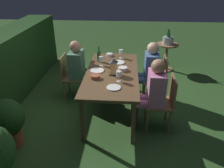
# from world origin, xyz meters

# --- Properties ---
(ground_plane) EXTENTS (16.00, 16.00, 0.00)m
(ground_plane) POSITION_xyz_m (0.00, 0.00, 0.00)
(ground_plane) COLOR #2D5123
(dining_table) EXTENTS (1.82, 0.86, 0.76)m
(dining_table) POSITION_xyz_m (0.00, 0.00, 0.70)
(dining_table) COLOR brown
(dining_table) RESTS_ON ground
(chair_side_left_b) EXTENTS (0.42, 0.40, 0.87)m
(chair_side_left_b) POSITION_xyz_m (0.41, -0.82, 0.49)
(chair_side_left_b) COLOR brown
(chair_side_left_b) RESTS_ON ground
(person_in_blue) EXTENTS (0.38, 0.47, 1.15)m
(person_in_blue) POSITION_xyz_m (0.41, -0.62, 0.64)
(person_in_blue) COLOR #426699
(person_in_blue) RESTS_ON ground
(chair_side_right_b) EXTENTS (0.42, 0.40, 0.87)m
(chair_side_right_b) POSITION_xyz_m (0.41, 0.82, 0.49)
(chair_side_right_b) COLOR brown
(chair_side_right_b) RESTS_ON ground
(person_in_green) EXTENTS (0.38, 0.47, 1.15)m
(person_in_green) POSITION_xyz_m (0.41, 0.62, 0.64)
(person_in_green) COLOR #4C7A5B
(person_in_green) RESTS_ON ground
(chair_side_left_a) EXTENTS (0.42, 0.40, 0.87)m
(chair_side_left_a) POSITION_xyz_m (-0.41, -0.82, 0.49)
(chair_side_left_a) COLOR brown
(chair_side_left_a) RESTS_ON ground
(person_in_pink) EXTENTS (0.38, 0.47, 1.15)m
(person_in_pink) POSITION_xyz_m (-0.41, -0.62, 0.64)
(person_in_pink) COLOR #C675A3
(person_in_pink) RESTS_ON ground
(lantern_centerpiece) EXTENTS (0.15, 0.15, 0.27)m
(lantern_centerpiece) POSITION_xyz_m (-0.10, -0.03, 0.90)
(lantern_centerpiece) COLOR black
(lantern_centerpiece) RESTS_ON dining_table
(green_bottle_on_table) EXTENTS (0.07, 0.07, 0.29)m
(green_bottle_on_table) POSITION_xyz_m (0.46, 0.27, 0.87)
(green_bottle_on_table) COLOR #1E5B2D
(green_bottle_on_table) RESTS_ON dining_table
(wine_glass_a) EXTENTS (0.08, 0.08, 0.17)m
(wine_glass_a) POSITION_xyz_m (-0.35, -0.12, 0.87)
(wine_glass_a) COLOR silver
(wine_glass_a) RESTS_ON dining_table
(wine_glass_b) EXTENTS (0.08, 0.08, 0.17)m
(wine_glass_b) POSITION_xyz_m (0.66, -0.12, 0.87)
(wine_glass_b) COLOR silver
(wine_glass_b) RESTS_ON dining_table
(wine_glass_c) EXTENTS (0.08, 0.08, 0.17)m
(wine_glass_c) POSITION_xyz_m (0.26, 0.21, 0.87)
(wine_glass_c) COLOR silver
(wine_glass_c) RESTS_ON dining_table
(plate_a) EXTENTS (0.22, 0.22, 0.01)m
(plate_a) POSITION_xyz_m (0.41, -0.09, 0.76)
(plate_a) COLOR white
(plate_a) RESTS_ON dining_table
(plate_b) EXTENTS (0.21, 0.21, 0.01)m
(plate_b) POSITION_xyz_m (-0.56, -0.06, 0.76)
(plate_b) COLOR silver
(plate_b) RESTS_ON dining_table
(plate_c) EXTENTS (0.23, 0.23, 0.01)m
(plate_c) POSITION_xyz_m (0.02, 0.25, 0.76)
(plate_c) COLOR white
(plate_c) RESTS_ON dining_table
(bowl_olives) EXTENTS (0.15, 0.15, 0.06)m
(bowl_olives) POSITION_xyz_m (-0.27, 0.24, 0.79)
(bowl_olives) COLOR #9E5138
(bowl_olives) RESTS_ON dining_table
(bowl_bread) EXTENTS (0.15, 0.15, 0.06)m
(bowl_bread) POSITION_xyz_m (0.07, -0.18, 0.79)
(bowl_bread) COLOR silver
(bowl_bread) RESTS_ON dining_table
(bowl_salad) EXTENTS (0.12, 0.12, 0.05)m
(bowl_salad) POSITION_xyz_m (0.76, 0.11, 0.78)
(bowl_salad) COLOR silver
(bowl_salad) RESTS_ON dining_table
(side_table) EXTENTS (0.53, 0.53, 0.67)m
(side_table) POSITION_xyz_m (1.96, -1.21, 0.45)
(side_table) COLOR #937047
(side_table) RESTS_ON ground
(ice_bucket) EXTENTS (0.26, 0.26, 0.34)m
(ice_bucket) POSITION_xyz_m (1.96, -1.21, 0.77)
(ice_bucket) COLOR #B2B7BF
(ice_bucket) RESTS_ON side_table
(potted_plant_corner) EXTENTS (0.52, 0.52, 0.73)m
(potted_plant_corner) POSITION_xyz_m (-0.99, 1.39, 0.41)
(potted_plant_corner) COLOR brown
(potted_plant_corner) RESTS_ON ground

